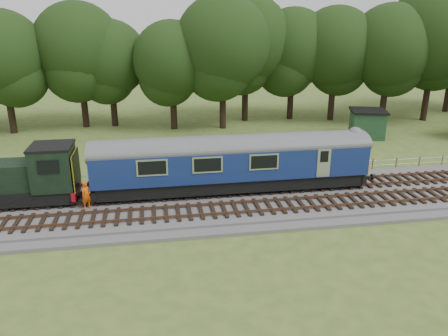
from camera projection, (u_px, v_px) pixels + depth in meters
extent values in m
plane|color=#476224|center=(262.00, 202.00, 28.49)|extent=(120.00, 120.00, 0.00)
cube|color=#4C4C4F|center=(262.00, 199.00, 28.44)|extent=(70.00, 7.00, 0.35)
cube|color=brown|center=(260.00, 191.00, 28.97)|extent=(66.50, 0.07, 0.14)
cube|color=brown|center=(255.00, 183.00, 30.31)|extent=(66.50, 0.07, 0.14)
cube|color=brown|center=(272.00, 210.00, 26.17)|extent=(66.50, 0.07, 0.14)
cube|color=brown|center=(266.00, 200.00, 27.51)|extent=(66.50, 0.07, 0.14)
cube|color=black|center=(232.00, 181.00, 29.18)|extent=(17.46, 2.52, 0.85)
cube|color=navy|center=(232.00, 161.00, 28.71)|extent=(18.00, 2.80, 2.05)
cube|color=yellow|center=(360.00, 159.00, 30.24)|extent=(0.06, 2.74, 1.30)
cube|color=black|center=(317.00, 178.00, 30.18)|extent=(2.60, 2.00, 0.55)
cube|color=black|center=(141.00, 189.00, 28.31)|extent=(2.60, 2.00, 0.55)
cube|color=black|center=(3.00, 195.00, 26.95)|extent=(8.73, 2.39, 0.85)
cube|color=black|center=(54.00, 167.00, 26.91)|extent=(2.40, 2.55, 2.60)
cube|color=maroon|center=(76.00, 190.00, 27.61)|extent=(0.25, 2.60, 0.55)
cube|color=yellow|center=(76.00, 169.00, 27.18)|extent=(0.06, 2.55, 2.30)
imported|color=#EA5A0C|center=(86.00, 195.00, 26.37)|extent=(0.76, 0.74, 1.76)
cube|color=#1B3D24|center=(367.00, 124.00, 43.67)|extent=(3.84, 3.84, 2.57)
cube|color=black|center=(369.00, 111.00, 43.22)|extent=(4.22, 4.22, 0.21)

